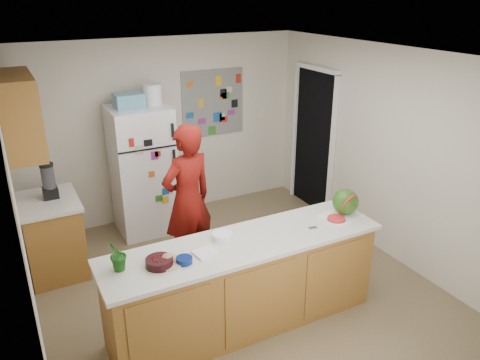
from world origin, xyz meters
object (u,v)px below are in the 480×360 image
cherry_bowl (159,262)px  person (188,201)px  refrigerator (143,170)px  watermelon (345,202)px

cherry_bowl → person: bearing=58.6°
refrigerator → watermelon: bearing=-59.1°
person → watermelon: person is taller
watermelon → refrigerator: bearing=120.9°
person → watermelon: size_ratio=6.66×
person → watermelon: 1.72m
refrigerator → watermelon: (1.42, -2.37, 0.21)m
cherry_bowl → refrigerator: bearing=76.6°
watermelon → person: bearing=138.0°
person → cherry_bowl: 1.39m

